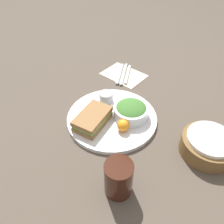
% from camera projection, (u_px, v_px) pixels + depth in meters
% --- Properties ---
extents(ground_plane, '(4.00, 4.00, 0.00)m').
position_uv_depth(ground_plane, '(112.00, 119.00, 0.79)').
color(ground_plane, '#4C4238').
extents(plate, '(0.32, 0.32, 0.02)m').
position_uv_depth(plate, '(112.00, 118.00, 0.78)').
color(plate, silver).
rests_on(plate, ground_plane).
extents(sandwich, '(0.15, 0.11, 0.04)m').
position_uv_depth(sandwich, '(93.00, 119.00, 0.74)').
color(sandwich, olive).
rests_on(sandwich, plate).
extents(salad_bowl, '(0.12, 0.12, 0.05)m').
position_uv_depth(salad_bowl, '(131.00, 111.00, 0.76)').
color(salad_bowl, white).
rests_on(salad_bowl, plate).
extents(dressing_cup, '(0.05, 0.05, 0.04)m').
position_uv_depth(dressing_cup, '(106.00, 97.00, 0.83)').
color(dressing_cup, '#99999E').
rests_on(dressing_cup, plate).
extents(orange_wedge, '(0.04, 0.04, 0.04)m').
position_uv_depth(orange_wedge, '(123.00, 125.00, 0.71)').
color(orange_wedge, orange).
rests_on(orange_wedge, plate).
extents(drink_glass, '(0.07, 0.07, 0.11)m').
position_uv_depth(drink_glass, '(118.00, 178.00, 0.55)').
color(drink_glass, '#38190F').
rests_on(drink_glass, ground_plane).
extents(bread_basket, '(0.16, 0.16, 0.07)m').
position_uv_depth(bread_basket, '(208.00, 145.00, 0.66)').
color(bread_basket, brown).
rests_on(bread_basket, ground_plane).
extents(napkin, '(0.13, 0.18, 0.00)m').
position_uv_depth(napkin, '(124.00, 75.00, 1.00)').
color(napkin, beige).
rests_on(napkin, ground_plane).
extents(fork, '(0.15, 0.09, 0.01)m').
position_uv_depth(fork, '(120.00, 73.00, 1.00)').
color(fork, '#B2B2B7').
rests_on(fork, napkin).
extents(knife, '(0.16, 0.10, 0.01)m').
position_uv_depth(knife, '(124.00, 74.00, 1.00)').
color(knife, '#B2B2B7').
rests_on(knife, napkin).
extents(spoon, '(0.14, 0.09, 0.01)m').
position_uv_depth(spoon, '(128.00, 74.00, 0.99)').
color(spoon, '#B2B2B7').
rests_on(spoon, napkin).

